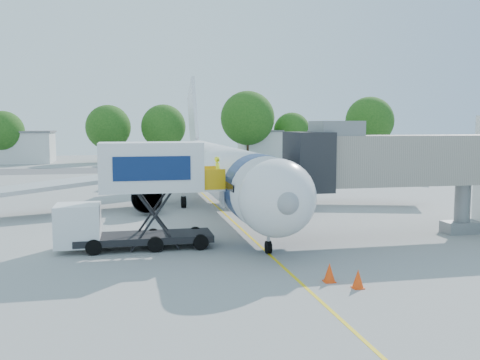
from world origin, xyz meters
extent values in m
plane|color=#9B9B98|center=(0.00, 0.00, 0.00)|extent=(160.00, 160.00, 0.00)
cube|color=yellow|center=(0.00, 0.00, 0.01)|extent=(0.15, 70.00, 0.01)
cube|color=#59595B|center=(0.00, 42.00, 0.00)|extent=(120.00, 10.00, 0.01)
cylinder|color=white|center=(0.00, 3.00, 3.00)|extent=(3.70, 28.00, 3.70)
sphere|color=white|center=(0.00, -11.00, 3.00)|extent=(3.70, 3.70, 3.70)
sphere|color=gray|center=(0.00, -12.55, 3.00)|extent=(1.10, 1.10, 1.10)
cone|color=white|center=(0.00, 20.00, 3.00)|extent=(3.70, 6.00, 3.70)
cube|color=white|center=(0.00, 21.00, 7.20)|extent=(0.35, 7.26, 8.29)
cube|color=#B7B9BC|center=(9.00, 6.50, 2.30)|extent=(16.17, 9.32, 1.42)
cube|color=#B7B9BC|center=(-9.00, 6.50, 2.30)|extent=(16.17, 9.32, 1.42)
cylinder|color=#999BA0|center=(5.50, 4.50, 1.30)|extent=(2.10, 3.60, 2.10)
cylinder|color=#999BA0|center=(-5.50, 4.50, 1.30)|extent=(2.10, 3.60, 2.10)
cube|color=black|center=(0.00, -11.30, 3.45)|extent=(2.60, 1.39, 0.81)
cylinder|color=#0B2152|center=(0.00, -8.00, 3.00)|extent=(3.73, 2.00, 3.73)
cylinder|color=silver|center=(0.00, -9.50, 0.75)|extent=(0.16, 0.16, 1.50)
cylinder|color=black|center=(0.00, -9.50, 0.32)|extent=(0.25, 0.64, 0.64)
cylinder|color=black|center=(2.60, 6.00, 0.45)|extent=(0.35, 0.90, 0.90)
cylinder|color=black|center=(-2.60, 6.00, 0.45)|extent=(0.35, 0.90, 0.90)
cube|color=#A3988B|center=(9.00, -7.00, 4.40)|extent=(13.60, 2.60, 2.80)
cube|color=black|center=(2.90, -7.00, 4.40)|extent=(2.00, 3.20, 3.20)
cube|color=slate|center=(4.50, -7.00, 6.20)|extent=(2.40, 2.40, 0.80)
cylinder|color=slate|center=(12.50, -7.00, 1.50)|extent=(0.90, 0.90, 3.00)
cube|color=slate|center=(12.50, -7.00, 0.35)|extent=(2.20, 1.20, 0.70)
cylinder|color=black|center=(11.60, -7.00, 0.35)|extent=(0.30, 0.70, 0.70)
cylinder|color=black|center=(13.40, -7.00, 0.35)|extent=(0.30, 0.70, 0.70)
cube|color=black|center=(-6.00, -7.00, 0.55)|extent=(7.00, 2.30, 0.35)
cube|color=white|center=(-9.30, -7.00, 1.35)|extent=(2.20, 2.20, 2.10)
cube|color=black|center=(-9.30, -7.00, 1.80)|extent=(1.90, 2.10, 0.70)
cube|color=white|center=(-5.60, -7.00, 4.25)|extent=(5.20, 2.40, 2.50)
cube|color=#0B2152|center=(-5.60, -8.22, 4.25)|extent=(3.80, 0.04, 1.20)
cube|color=silver|center=(-2.45, -7.00, 3.05)|extent=(1.10, 2.20, 0.10)
cube|color=#E2A20B|center=(-2.45, -8.05, 3.60)|extent=(1.10, 0.06, 1.10)
cube|color=#E2A20B|center=(-2.45, -5.95, 3.60)|extent=(1.10, 0.06, 1.10)
cylinder|color=black|center=(-3.20, -8.05, 0.40)|extent=(0.80, 0.25, 0.80)
cylinder|color=black|center=(-3.20, -5.95, 0.40)|extent=(0.80, 0.25, 0.80)
cylinder|color=black|center=(-8.50, -8.05, 0.40)|extent=(0.80, 0.25, 0.80)
cylinder|color=black|center=(-8.50, -5.95, 0.40)|extent=(0.80, 0.25, 0.80)
imported|color=#EDFF1A|center=(-2.11, -7.00, 3.91)|extent=(0.46, 0.64, 1.62)
cube|color=white|center=(0.89, -16.19, 0.64)|extent=(3.57, 2.77, 1.27)
cube|color=#0B2152|center=(0.89, -16.19, 1.05)|extent=(2.28, 2.14, 0.32)
cylinder|color=black|center=(-0.02, -17.28, 0.32)|extent=(0.67, 0.46, 0.64)
cylinder|color=black|center=(-0.53, -16.11, 0.32)|extent=(0.67, 0.46, 0.64)
cylinder|color=black|center=(2.31, -16.27, 0.32)|extent=(0.67, 0.46, 0.64)
cylinder|color=black|center=(1.81, -15.10, 0.32)|extent=(0.67, 0.46, 0.64)
cone|color=#FF430D|center=(1.19, -14.67, 0.40)|extent=(0.50, 0.50, 0.79)
cube|color=#FF430D|center=(1.19, -14.67, 0.02)|extent=(0.45, 0.45, 0.05)
cone|color=#FF430D|center=(1.98, -15.70, 0.38)|extent=(0.47, 0.47, 0.75)
cube|color=#FF430D|center=(1.98, -15.70, 0.02)|extent=(0.43, 0.43, 0.04)
cube|color=silver|center=(22.00, 62.00, 2.50)|extent=(16.00, 7.00, 5.00)
cube|color=slate|center=(22.00, 62.00, 5.15)|extent=(16.40, 7.40, 0.30)
cylinder|color=#382314|center=(-26.25, 57.67, 1.51)|extent=(0.56, 0.56, 3.02)
sphere|color=#1A4A13|center=(-26.25, 57.67, 5.20)|extent=(6.71, 6.71, 6.71)
cylinder|color=#382314|center=(-9.79, 58.83, 1.71)|extent=(0.56, 0.56, 3.41)
sphere|color=#1A4A13|center=(-9.79, 58.83, 5.87)|extent=(7.58, 7.58, 7.58)
cylinder|color=#382314|center=(-0.49, 58.64, 1.73)|extent=(0.56, 0.56, 3.46)
sphere|color=#1A4A13|center=(-0.49, 58.64, 5.96)|extent=(7.69, 7.69, 7.69)
cylinder|color=#382314|center=(14.41, 58.67, 2.17)|extent=(0.56, 0.56, 4.34)
sphere|color=#1A4A13|center=(14.41, 58.67, 7.48)|extent=(9.65, 9.65, 9.65)
cylinder|color=#382314|center=(23.33, 60.81, 1.51)|extent=(0.56, 0.56, 3.02)
sphere|color=#1A4A13|center=(23.33, 60.81, 5.21)|extent=(6.72, 6.72, 6.72)
cylinder|color=#382314|center=(37.80, 58.49, 2.03)|extent=(0.56, 0.56, 4.07)
sphere|color=#1A4A13|center=(37.80, 58.49, 7.00)|extent=(9.04, 9.04, 9.04)
camera|label=1|loc=(-6.81, -34.74, 6.44)|focal=40.00mm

